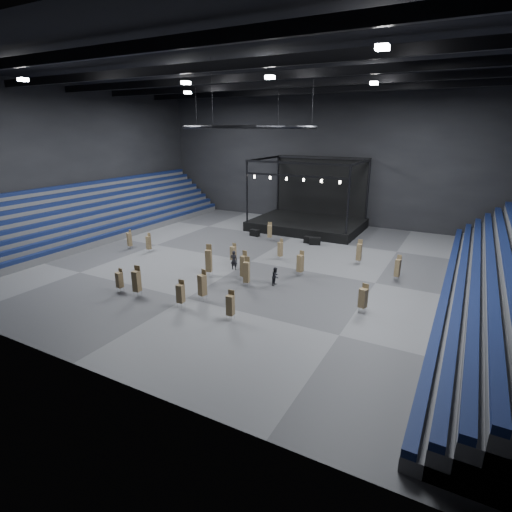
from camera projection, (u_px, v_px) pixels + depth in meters
The scene contains 32 objects.
floor at pixel (251, 261), 40.53m from camera, with size 50.00×50.00×0.00m, color #505052.
ceiling at pixel (250, 67), 35.02m from camera, with size 50.00×42.00×0.20m, color black.
wall_back at pixel (324, 158), 55.35m from camera, with size 50.00×0.20×18.00m, color black.
wall_front at pixel (48, 209), 20.20m from camera, with size 50.00×0.20×18.00m, color black.
wall_left at pixel (73, 161), 49.11m from camera, with size 0.20×42.00×18.00m, color black.
bleachers_left at pixel (92, 221), 50.40m from camera, with size 7.20×40.00×6.40m.
stage at pixel (309, 217), 53.68m from camera, with size 14.00×10.00×9.20m.
truss_ring at pixel (250, 127), 36.55m from camera, with size 12.30×12.30×5.15m.
roof_girders at pixel (250, 77), 35.26m from camera, with size 49.00×30.35×0.70m.
floodlights at pixel (226, 80), 32.10m from camera, with size 28.60×16.60×0.25m.
flight_case_left at pixel (255, 233), 49.95m from camera, with size 1.21×0.61×0.81m, color black.
flight_case_mid at pixel (309, 240), 46.83m from camera, with size 1.17×0.58×0.78m, color black.
flight_case_right at pixel (315, 241), 46.22m from camera, with size 1.29×0.64×0.86m, color black.
chair_stack_0 at pixel (181, 293), 29.83m from camera, with size 0.54×0.54×2.16m.
chair_stack_1 at pixel (247, 272), 33.76m from camera, with size 0.54×0.54×2.62m.
chair_stack_2 at pixel (280, 249), 40.85m from camera, with size 0.55×0.55×2.18m.
chair_stack_3 at pixel (300, 263), 36.24m from camera, with size 0.61×0.61×2.37m.
chair_stack_4 at pixel (137, 281), 31.77m from camera, with size 0.58×0.58×2.56m.
chair_stack_5 at pixel (359, 252), 39.45m from camera, with size 0.46×0.46×2.47m.
chair_stack_6 at pixel (149, 242), 43.20m from camera, with size 0.43×0.43×2.15m.
chair_stack_7 at pixel (244, 266), 35.11m from camera, with size 0.53×0.53×2.72m.
chair_stack_8 at pixel (363, 298), 28.95m from camera, with size 0.64×0.64×2.23m.
chair_stack_9 at pixel (129, 239), 44.34m from camera, with size 0.53×0.53×2.23m.
chair_stack_10 at pixel (202, 284), 31.01m from camera, with size 0.64×0.64×2.52m.
chair_stack_11 at pixel (233, 253), 39.62m from camera, with size 0.54×0.54×2.06m.
chair_stack_12 at pixel (119, 279), 32.72m from camera, with size 0.53×0.53×1.99m.
chair_stack_13 at pixel (270, 231), 47.71m from camera, with size 0.66×0.66×2.20m.
chair_stack_14 at pixel (209, 260), 36.14m from camera, with size 0.66×0.66×2.97m.
chair_stack_15 at pixel (398, 267), 35.22m from camera, with size 0.49×0.49×2.31m.
chair_stack_16 at pixel (230, 305), 27.83m from camera, with size 0.53×0.53×2.22m.
man_center at pixel (234, 260), 37.94m from camera, with size 0.68×0.45×1.87m, color black.
crew_member at pixel (275, 276), 34.20m from camera, with size 0.78×0.61×1.61m, color black.
Camera 1 is at (18.78, -33.52, 12.93)m, focal length 28.00 mm.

